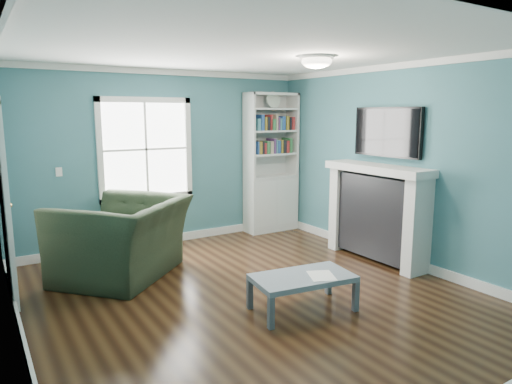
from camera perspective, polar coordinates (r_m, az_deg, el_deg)
floor at (r=5.10m, az=-0.36°, el=-12.90°), size 5.00×5.00×0.00m
room_walls at (r=4.72m, az=-0.38°, el=5.11°), size 5.00×5.00×5.00m
trim at (r=4.76m, az=-0.38°, el=0.97°), size 4.50×5.00×2.60m
window at (r=6.86m, az=-13.58°, el=5.20°), size 1.40×0.06×1.50m
bookshelf at (r=7.67m, az=1.86°, el=1.97°), size 0.90×0.35×2.31m
fireplace at (r=6.33m, az=14.89°, el=-2.67°), size 0.44×1.58×1.30m
tv at (r=6.29m, az=16.08°, el=7.21°), size 0.06×1.10×0.65m
door at (r=5.48m, az=-29.01°, el=-0.83°), size 0.12×0.98×2.17m
ceiling_fixture at (r=5.34m, az=7.59°, el=15.97°), size 0.38×0.38×0.15m
light_switch at (r=6.60m, az=-23.40°, el=2.32°), size 0.08×0.01×0.12m
recliner at (r=5.74m, az=-16.38°, el=-4.06°), size 1.70×1.67×1.26m
coffee_table at (r=4.69m, az=5.85°, el=-10.87°), size 1.07×0.68×0.36m
paper_sheet at (r=4.68m, az=8.20°, el=-10.32°), size 0.35×0.38×0.00m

